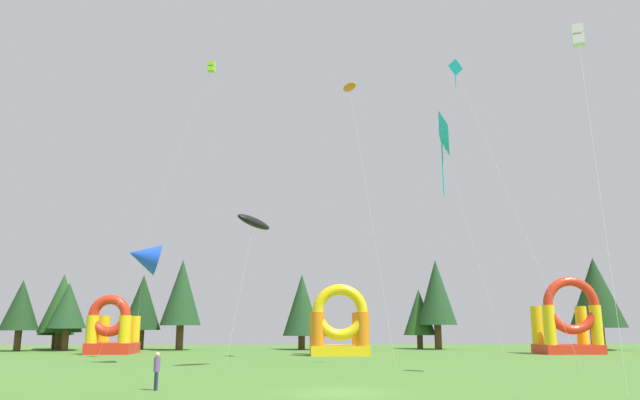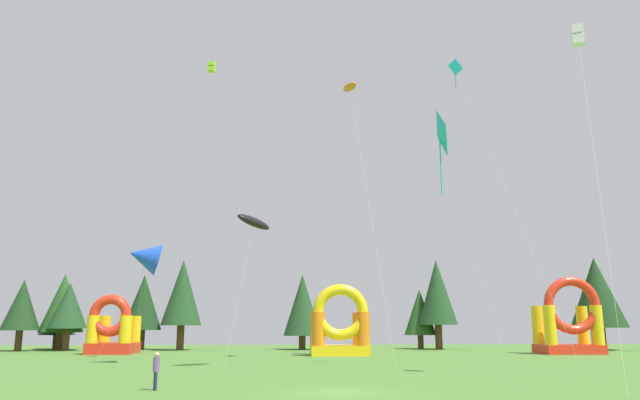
{
  "view_description": "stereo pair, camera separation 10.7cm",
  "coord_description": "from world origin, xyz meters",
  "px_view_note": "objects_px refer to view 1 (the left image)",
  "views": [
    {
      "loc": [
        -2.28,
        -26.49,
        2.88
      ],
      "look_at": [
        0.0,
        14.85,
        11.51
      ],
      "focal_mm": 33.4,
      "sensor_mm": 36.0,
      "label": 1
    },
    {
      "loc": [
        -2.17,
        -26.5,
        2.88
      ],
      "look_at": [
        0.0,
        14.85,
        11.51
      ],
      "focal_mm": 33.4,
      "sensor_mm": 36.0,
      "label": 2
    }
  ],
  "objects_px": {
    "kite_cyan_diamond": "(439,138)",
    "inflatable_red_slide": "(339,329)",
    "kite_white_box": "(578,36)",
    "inflatable_blue_arch": "(569,324)",
    "kite_lime_box": "(211,69)",
    "kite_teal_diamond": "(456,72)",
    "inflatable_orange_dome": "(112,333)",
    "kite_black_parafoil": "(254,222)",
    "kite_blue_delta": "(144,256)",
    "person_near_camera": "(157,368)",
    "kite_orange_parafoil": "(350,88)"
  },
  "relations": [
    {
      "from": "kite_lime_box",
      "to": "inflatable_red_slide",
      "type": "relative_size",
      "value": 3.78
    },
    {
      "from": "person_near_camera",
      "to": "inflatable_red_slide",
      "type": "xyz_separation_m",
      "value": [
        10.66,
        28.85,
        1.4
      ]
    },
    {
      "from": "kite_lime_box",
      "to": "kite_orange_parafoil",
      "type": "xyz_separation_m",
      "value": [
        11.83,
        0.23,
        -1.33
      ]
    },
    {
      "from": "kite_cyan_diamond",
      "to": "inflatable_red_slide",
      "type": "relative_size",
      "value": 1.39
    },
    {
      "from": "inflatable_blue_arch",
      "to": "inflatable_orange_dome",
      "type": "relative_size",
      "value": 1.31
    },
    {
      "from": "kite_white_box",
      "to": "kite_teal_diamond",
      "type": "relative_size",
      "value": 0.93
    },
    {
      "from": "kite_blue_delta",
      "to": "inflatable_red_slide",
      "type": "distance_m",
      "value": 20.17
    },
    {
      "from": "inflatable_orange_dome",
      "to": "inflatable_red_slide",
      "type": "xyz_separation_m",
      "value": [
        21.98,
        -4.04,
        0.39
      ]
    },
    {
      "from": "kite_orange_parafoil",
      "to": "inflatable_blue_arch",
      "type": "bearing_deg",
      "value": 24.74
    },
    {
      "from": "kite_blue_delta",
      "to": "person_near_camera",
      "type": "relative_size",
      "value": 5.62
    },
    {
      "from": "inflatable_red_slide",
      "to": "kite_teal_diamond",
      "type": "bearing_deg",
      "value": -67.58
    },
    {
      "from": "kite_black_parafoil",
      "to": "inflatable_blue_arch",
      "type": "height_order",
      "value": "kite_black_parafoil"
    },
    {
      "from": "kite_cyan_diamond",
      "to": "kite_teal_diamond",
      "type": "xyz_separation_m",
      "value": [
        7.36,
        22.18,
        12.16
      ]
    },
    {
      "from": "kite_lime_box",
      "to": "kite_cyan_diamond",
      "type": "bearing_deg",
      "value": -69.42
    },
    {
      "from": "inflatable_red_slide",
      "to": "kite_white_box",
      "type": "bearing_deg",
      "value": -65.42
    },
    {
      "from": "person_near_camera",
      "to": "inflatable_blue_arch",
      "type": "relative_size",
      "value": 0.22
    },
    {
      "from": "kite_teal_diamond",
      "to": "inflatable_orange_dome",
      "type": "relative_size",
      "value": 3.77
    },
    {
      "from": "kite_blue_delta",
      "to": "kite_lime_box",
      "type": "bearing_deg",
      "value": 28.55
    },
    {
      "from": "person_near_camera",
      "to": "inflatable_red_slide",
      "type": "distance_m",
      "value": 30.79
    },
    {
      "from": "kite_white_box",
      "to": "inflatable_blue_arch",
      "type": "xyz_separation_m",
      "value": [
        10.89,
        27.05,
        -16.36
      ]
    },
    {
      "from": "kite_cyan_diamond",
      "to": "kite_blue_delta",
      "type": "distance_m",
      "value": 31.85
    },
    {
      "from": "kite_blue_delta",
      "to": "kite_teal_diamond",
      "type": "height_order",
      "value": "kite_teal_diamond"
    },
    {
      "from": "inflatable_orange_dome",
      "to": "kite_white_box",
      "type": "bearing_deg",
      "value": -41.4
    },
    {
      "from": "kite_black_parafoil",
      "to": "kite_teal_diamond",
      "type": "bearing_deg",
      "value": -6.05
    },
    {
      "from": "kite_lime_box",
      "to": "kite_black_parafoil",
      "type": "relative_size",
      "value": 2.33
    },
    {
      "from": "kite_lime_box",
      "to": "kite_black_parafoil",
      "type": "bearing_deg",
      "value": -56.02
    },
    {
      "from": "kite_orange_parafoil",
      "to": "kite_cyan_diamond",
      "type": "bearing_deg",
      "value": -91.0
    },
    {
      "from": "kite_lime_box",
      "to": "kite_teal_diamond",
      "type": "relative_size",
      "value": 1.15
    },
    {
      "from": "kite_white_box",
      "to": "kite_cyan_diamond",
      "type": "bearing_deg",
      "value": -131.52
    },
    {
      "from": "inflatable_blue_arch",
      "to": "kite_lime_box",
      "type": "bearing_deg",
      "value": -162.87
    },
    {
      "from": "kite_white_box",
      "to": "inflatable_orange_dome",
      "type": "bearing_deg",
      "value": 138.6
    },
    {
      "from": "kite_teal_diamond",
      "to": "kite_blue_delta",
      "type": "bearing_deg",
      "value": 165.96
    },
    {
      "from": "inflatable_orange_dome",
      "to": "kite_black_parafoil",
      "type": "bearing_deg",
      "value": -53.19
    },
    {
      "from": "kite_black_parafoil",
      "to": "person_near_camera",
      "type": "distance_m",
      "value": 16.27
    },
    {
      "from": "kite_orange_parafoil",
      "to": "kite_blue_delta",
      "type": "height_order",
      "value": "kite_orange_parafoil"
    },
    {
      "from": "inflatable_orange_dome",
      "to": "person_near_camera",
      "type": "bearing_deg",
      "value": -71.01
    },
    {
      "from": "kite_cyan_diamond",
      "to": "inflatable_orange_dome",
      "type": "bearing_deg",
      "value": 116.58
    },
    {
      "from": "inflatable_blue_arch",
      "to": "inflatable_orange_dome",
      "type": "xyz_separation_m",
      "value": [
        -44.63,
        2.7,
        -0.83
      ]
    },
    {
      "from": "inflatable_red_slide",
      "to": "person_near_camera",
      "type": "bearing_deg",
      "value": -110.28
    },
    {
      "from": "person_near_camera",
      "to": "inflatable_red_slide",
      "type": "relative_size",
      "value": 0.25
    },
    {
      "from": "kite_cyan_diamond",
      "to": "kite_black_parafoil",
      "type": "height_order",
      "value": "kite_black_parafoil"
    },
    {
      "from": "person_near_camera",
      "to": "kite_cyan_diamond",
      "type": "bearing_deg",
      "value": -166.26
    },
    {
      "from": "kite_white_box",
      "to": "kite_black_parafoil",
      "type": "bearing_deg",
      "value": 152.06
    },
    {
      "from": "kite_black_parafoil",
      "to": "kite_blue_delta",
      "type": "xyz_separation_m",
      "value": [
        -8.41,
        4.17,
        -1.98
      ]
    },
    {
      "from": "kite_cyan_diamond",
      "to": "kite_teal_diamond",
      "type": "height_order",
      "value": "kite_teal_diamond"
    },
    {
      "from": "kite_black_parafoil",
      "to": "person_near_camera",
      "type": "bearing_deg",
      "value": -104.34
    },
    {
      "from": "kite_cyan_diamond",
      "to": "kite_orange_parafoil",
      "type": "xyz_separation_m",
      "value": [
        0.53,
        30.33,
        14.19
      ]
    },
    {
      "from": "kite_orange_parafoil",
      "to": "kite_blue_delta",
      "type": "distance_m",
      "value": 21.91
    },
    {
      "from": "kite_white_box",
      "to": "inflatable_red_slide",
      "type": "distance_m",
      "value": 32.88
    },
    {
      "from": "kite_lime_box",
      "to": "inflatable_red_slide",
      "type": "height_order",
      "value": "kite_lime_box"
    }
  ]
}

